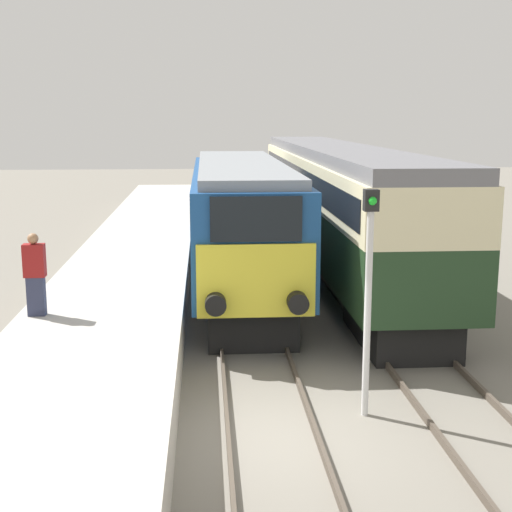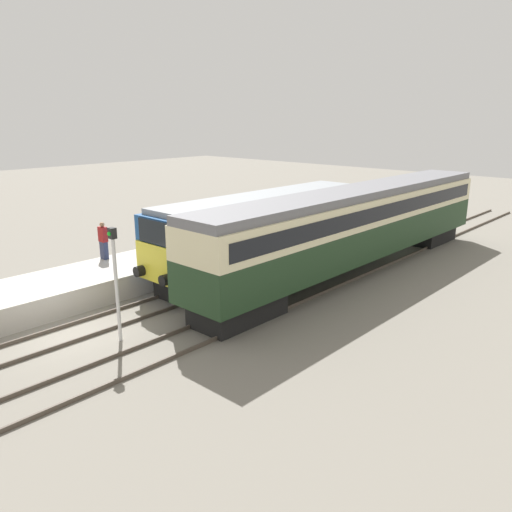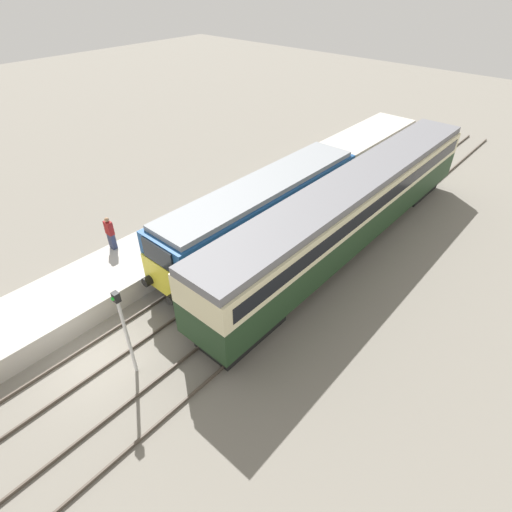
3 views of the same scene
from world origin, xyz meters
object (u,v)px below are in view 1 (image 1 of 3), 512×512
at_px(person_on_platform, 35,275).
at_px(signal_post, 369,284).
at_px(passenger_carriage, 335,194).
at_px(locomotive, 240,219).

relative_size(person_on_platform, signal_post, 0.44).
bearing_deg(person_on_platform, passenger_carriage, 48.74).
bearing_deg(person_on_platform, locomotive, 52.73).
bearing_deg(signal_post, person_on_platform, 152.47).
distance_m(locomotive, person_on_platform, 7.61).
distance_m(passenger_carriage, person_on_platform, 12.16).
height_order(person_on_platform, signal_post, signal_post).
distance_m(locomotive, passenger_carriage, 4.60).
bearing_deg(passenger_carriage, signal_post, -97.80).
xyz_separation_m(passenger_carriage, person_on_platform, (-8.01, -9.13, -0.65)).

